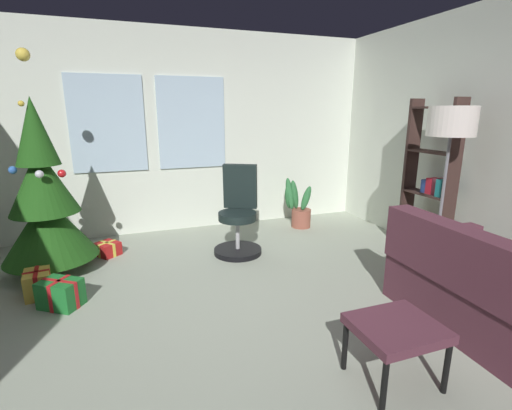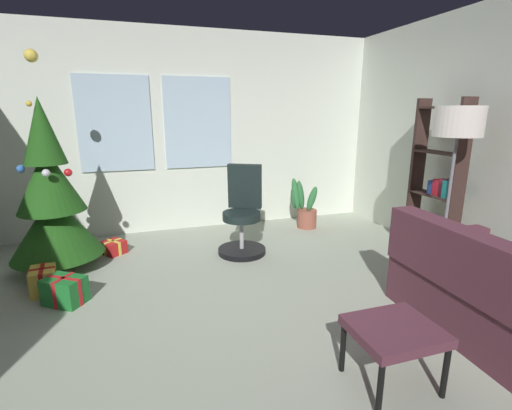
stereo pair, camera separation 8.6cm
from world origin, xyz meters
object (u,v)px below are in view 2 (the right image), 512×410
at_px(bookshelf, 435,191).
at_px(potted_plant, 304,209).
at_px(gift_box_green, 65,291).
at_px(gift_box_gold, 44,281).
at_px(holiday_tree, 52,201).
at_px(footstool, 394,334).
at_px(floor_lamp, 458,130).
at_px(office_chair, 243,219).
at_px(gift_box_red, 113,247).

bearing_deg(bookshelf, potted_plant, 121.93).
bearing_deg(potted_plant, gift_box_green, -155.17).
xyz_separation_m(gift_box_gold, potted_plant, (3.13, 1.07, 0.16)).
distance_m(holiday_tree, gift_box_gold, 0.82).
height_order(footstool, potted_plant, potted_plant).
height_order(holiday_tree, floor_lamp, holiday_tree).
relative_size(footstool, gift_box_green, 1.27).
xyz_separation_m(holiday_tree, office_chair, (1.99, -0.12, -0.34)).
relative_size(holiday_tree, bookshelf, 1.24).
bearing_deg(footstool, bookshelf, 42.50).
relative_size(gift_box_red, office_chair, 0.32).
relative_size(gift_box_red, potted_plant, 0.46).
relative_size(footstool, office_chair, 0.49).
distance_m(footstool, gift_box_gold, 3.03).
bearing_deg(holiday_tree, bookshelf, -12.94).
distance_m(footstool, bookshelf, 2.40).
distance_m(footstool, gift_box_red, 3.31).
height_order(office_chair, bookshelf, bookshelf).
bearing_deg(gift_box_gold, holiday_tree, 84.98).
bearing_deg(potted_plant, gift_box_gold, -161.17).
xyz_separation_m(holiday_tree, gift_box_gold, (-0.05, -0.54, -0.62)).
bearing_deg(holiday_tree, footstool, -48.18).
height_order(footstool, gift_box_red, footstool).
relative_size(gift_box_gold, office_chair, 0.29).
bearing_deg(holiday_tree, gift_box_red, 29.70).
distance_m(gift_box_red, floor_lamp, 3.87).
distance_m(office_chair, bookshelf, 2.19).
xyz_separation_m(holiday_tree, gift_box_red, (0.51, 0.29, -0.67)).
distance_m(holiday_tree, potted_plant, 3.16).
xyz_separation_m(holiday_tree, gift_box_green, (0.17, -0.81, -0.62)).
distance_m(footstool, floor_lamp, 2.18).
distance_m(gift_box_green, gift_box_gold, 0.36).
bearing_deg(office_chair, footstool, -83.81).
xyz_separation_m(gift_box_red, potted_plant, (2.57, 0.24, 0.20)).
distance_m(holiday_tree, gift_box_green, 1.04).
bearing_deg(office_chair, potted_plant, 30.54).
distance_m(bookshelf, potted_plant, 1.78).
bearing_deg(gift_box_red, footstool, -58.30).
relative_size(gift_box_green, floor_lamp, 0.24).
bearing_deg(bookshelf, footstool, -137.50).
distance_m(office_chair, floor_lamp, 2.38).
height_order(footstool, gift_box_green, footstool).
bearing_deg(gift_box_gold, gift_box_green, -51.46).
relative_size(gift_box_green, gift_box_gold, 1.31).
distance_m(footstool, office_chair, 2.41).
bearing_deg(office_chair, gift_box_gold, -168.32).
relative_size(holiday_tree, floor_lamp, 1.30).
xyz_separation_m(footstool, holiday_tree, (-2.25, 2.51, 0.40)).
bearing_deg(floor_lamp, office_chair, 144.38).
bearing_deg(bookshelf, gift_box_green, 178.48).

